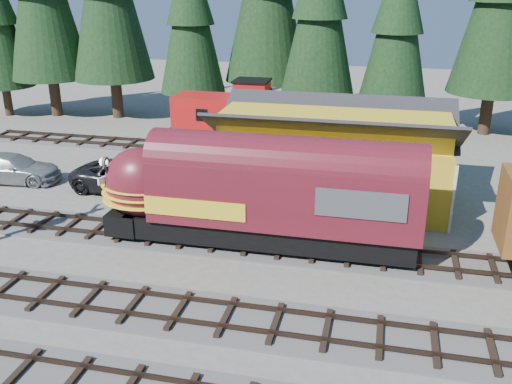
% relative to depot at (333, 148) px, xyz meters
% --- Properties ---
extents(ground, '(120.00, 120.00, 0.00)m').
position_rel_depot_xyz_m(ground, '(0.00, -10.50, -2.96)').
color(ground, '#6B665B').
rests_on(ground, ground).
extents(track_spur, '(32.00, 3.20, 0.33)m').
position_rel_depot_xyz_m(track_spur, '(-10.00, 7.50, -2.90)').
color(track_spur, '#4C4947').
rests_on(track_spur, ground).
extents(depot, '(12.80, 7.00, 5.30)m').
position_rel_depot_xyz_m(depot, '(0.00, 0.00, 0.00)').
color(depot, gold).
rests_on(depot, ground).
extents(locomotive, '(14.58, 2.90, 3.96)m').
position_rel_depot_xyz_m(locomotive, '(-2.97, -6.50, -0.62)').
color(locomotive, black).
rests_on(locomotive, ground).
extents(caboose, '(8.96, 2.60, 4.66)m').
position_rel_depot_xyz_m(caboose, '(-7.05, 7.50, -0.62)').
color(caboose, black).
rests_on(caboose, ground).
extents(pickup_truck_a, '(6.41, 3.27, 1.73)m').
position_rel_depot_xyz_m(pickup_truck_a, '(-11.41, -1.27, -2.10)').
color(pickup_truck_a, black).
rests_on(pickup_truck_a, ground).
extents(pickup_truck_b, '(5.92, 2.93, 1.65)m').
position_rel_depot_xyz_m(pickup_truck_b, '(-18.77, -1.27, -2.14)').
color(pickup_truck_b, '#95979C').
rests_on(pickup_truck_b, ground).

